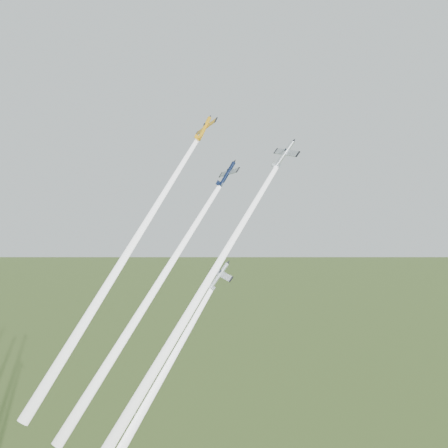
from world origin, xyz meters
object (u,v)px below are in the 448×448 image
(plane_navy, at_px, (227,174))
(plane_silver_right, at_px, (284,154))
(plane_silver_low, at_px, (219,276))
(plane_yellow, at_px, (204,129))

(plane_navy, bearing_deg, plane_silver_right, 37.31)
(plane_silver_right, bearing_deg, plane_silver_low, -97.66)
(plane_yellow, height_order, plane_silver_right, plane_yellow)
(plane_yellow, height_order, plane_silver_low, plane_yellow)
(plane_navy, xyz_separation_m, plane_silver_low, (4.98, -9.16, -20.33))
(plane_silver_low, bearing_deg, plane_silver_right, 77.59)
(plane_silver_right, bearing_deg, plane_yellow, -146.05)
(plane_navy, relative_size, plane_silver_right, 0.98)
(plane_yellow, distance_m, plane_silver_low, 33.47)
(plane_yellow, bearing_deg, plane_navy, 20.56)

